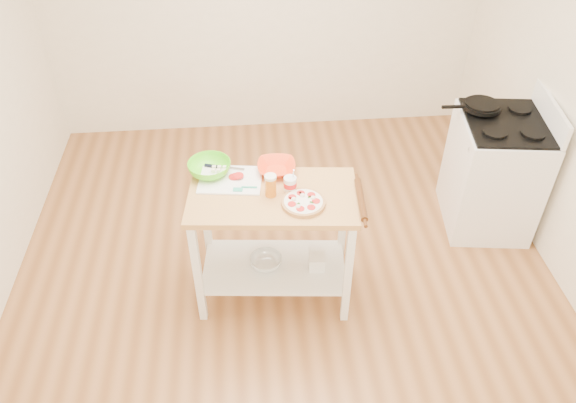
% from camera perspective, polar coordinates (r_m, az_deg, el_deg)
% --- Properties ---
extents(room_shell, '(4.04, 4.54, 2.74)m').
position_cam_1_polar(room_shell, '(3.28, -0.24, 7.31)').
color(room_shell, '#A3693C').
rests_on(room_shell, ground).
extents(prep_island, '(1.11, 0.68, 0.90)m').
position_cam_1_polar(prep_island, '(3.68, -1.51, -2.40)').
color(prep_island, tan).
rests_on(prep_island, ground).
extents(gas_stove, '(0.71, 0.79, 1.11)m').
position_cam_1_polar(gas_stove, '(4.69, 20.10, 2.79)').
color(gas_stove, white).
rests_on(gas_stove, ground).
extents(skillet, '(0.45, 0.28, 0.03)m').
position_cam_1_polar(skillet, '(4.50, 19.02, 9.16)').
color(skillet, black).
rests_on(skillet, gas_stove).
extents(pizza, '(0.27, 0.27, 0.04)m').
position_cam_1_polar(pizza, '(3.42, 1.56, -0.09)').
color(pizza, tan).
rests_on(pizza, prep_island).
extents(cutting_board, '(0.44, 0.35, 0.04)m').
position_cam_1_polar(cutting_board, '(3.64, -5.89, 2.28)').
color(cutting_board, white).
rests_on(cutting_board, prep_island).
extents(spatula, '(0.15, 0.05, 0.01)m').
position_cam_1_polar(spatula, '(3.54, -4.50, 1.35)').
color(spatula, teal).
rests_on(spatula, cutting_board).
extents(knife, '(0.27, 0.09, 0.01)m').
position_cam_1_polar(knife, '(3.74, -7.03, 3.52)').
color(knife, silver).
rests_on(knife, cutting_board).
extents(orange_bowl, '(0.26, 0.26, 0.06)m').
position_cam_1_polar(orange_bowl, '(3.68, -1.18, 3.45)').
color(orange_bowl, '#FF481D').
rests_on(orange_bowl, prep_island).
extents(green_bowl, '(0.35, 0.35, 0.09)m').
position_cam_1_polar(green_bowl, '(3.69, -7.98, 3.39)').
color(green_bowl, '#5AE41C').
rests_on(green_bowl, prep_island).
extents(beer_pint, '(0.07, 0.07, 0.15)m').
position_cam_1_polar(beer_pint, '(3.46, -1.78, 1.65)').
color(beer_pint, orange).
rests_on(beer_pint, prep_island).
extents(yogurt_tub, '(0.08, 0.08, 0.18)m').
position_cam_1_polar(yogurt_tub, '(3.51, 0.22, 1.79)').
color(yogurt_tub, white).
rests_on(yogurt_tub, prep_island).
extents(rolling_pin, '(0.07, 0.38, 0.04)m').
position_cam_1_polar(rolling_pin, '(3.46, 7.42, 0.19)').
color(rolling_pin, '#542D13').
rests_on(rolling_pin, prep_island).
extents(shelf_glass_bowl, '(0.24, 0.24, 0.07)m').
position_cam_1_polar(shelf_glass_bowl, '(3.92, -2.26, -6.12)').
color(shelf_glass_bowl, silver).
rests_on(shelf_glass_bowl, prep_island).
extents(shelf_bin, '(0.12, 0.12, 0.11)m').
position_cam_1_polar(shelf_bin, '(3.89, 2.96, -6.16)').
color(shelf_bin, white).
rests_on(shelf_bin, prep_island).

